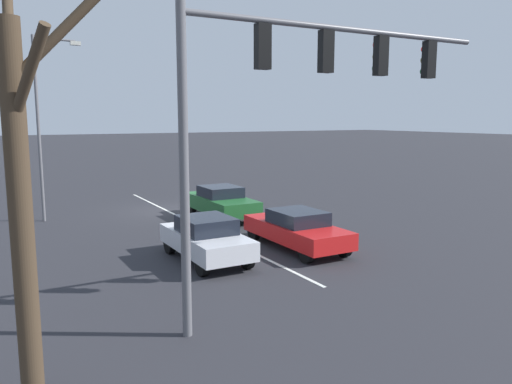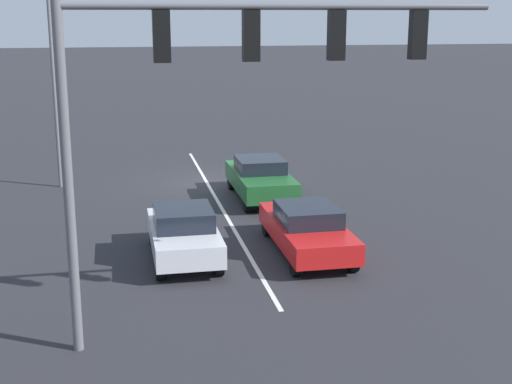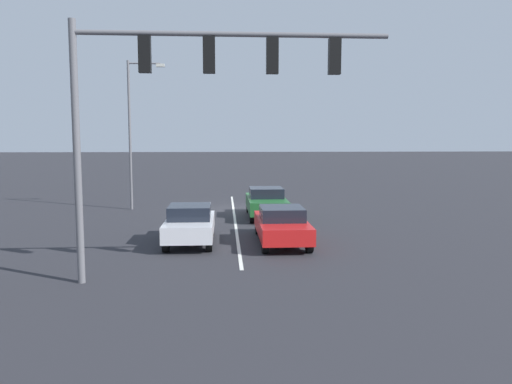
{
  "view_description": "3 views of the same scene",
  "coord_description": "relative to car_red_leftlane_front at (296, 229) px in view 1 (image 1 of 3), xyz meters",
  "views": [
    {
      "loc": [
        8.04,
        23.47,
        4.61
      ],
      "look_at": [
        -0.58,
        8.06,
        1.96
      ],
      "focal_mm": 35.0,
      "sensor_mm": 36.0,
      "label": 1
    },
    {
      "loc": [
        3.49,
        27.44,
        6.51
      ],
      "look_at": [
        -0.26,
        8.76,
        1.73
      ],
      "focal_mm": 50.0,
      "sensor_mm": 36.0,
      "label": 2
    },
    {
      "loc": [
        0.51,
        27.48,
        3.91
      ],
      "look_at": [
        -0.69,
        8.83,
        1.9
      ],
      "focal_mm": 35.0,
      "sensor_mm": 36.0,
      "label": 3
    }
  ],
  "objects": [
    {
      "name": "car_red_leftlane_front",
      "position": [
        0.0,
        0.0,
        0.0
      ],
      "size": [
        1.78,
        4.59,
        1.37
      ],
      "color": "red",
      "rests_on": "ground_plane"
    },
    {
      "name": "car_darkgreen_leftlane_second",
      "position": [
        0.06,
        -6.12,
        0.06
      ],
      "size": [
        1.85,
        4.51,
        1.48
      ],
      "color": "#1E5928",
      "rests_on": "ground_plane"
    },
    {
      "name": "ground_plane",
      "position": [
        1.64,
        -9.1,
        -0.7
      ],
      "size": [
        240.0,
        240.0,
        0.0
      ],
      "primitive_type": "plane",
      "color": "#28282D"
    },
    {
      "name": "lane_stripe_left_divider",
      "position": [
        1.64,
        -5.62,
        -0.7
      ],
      "size": [
        0.12,
        18.96,
        0.01
      ],
      "primitive_type": "cube",
      "color": "silver",
      "rests_on": "ground_plane"
    },
    {
      "name": "traffic_signal_gantry",
      "position": [
        3.23,
        4.84,
        4.6
      ],
      "size": [
        8.41,
        0.37,
        6.99
      ],
      "color": "slate",
      "rests_on": "ground_plane"
    },
    {
      "name": "bare_tree_near",
      "position": [
        9.11,
        5.88,
        2.77
      ],
      "size": [
        1.51,
        2.15,
        7.02
      ],
      "color": "#423323",
      "rests_on": "ground_plane"
    },
    {
      "name": "street_lamp_right_shoulder",
      "position": [
        7.05,
        -9.43,
        3.97
      ],
      "size": [
        2.02,
        0.24,
        8.1
      ],
      "color": "slate",
      "rests_on": "ground_plane"
    },
    {
      "name": "car_silver_midlane_front",
      "position": [
        3.43,
        -0.12,
        0.05
      ],
      "size": [
        1.75,
        4.01,
        1.45
      ],
      "color": "silver",
      "rests_on": "ground_plane"
    }
  ]
}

